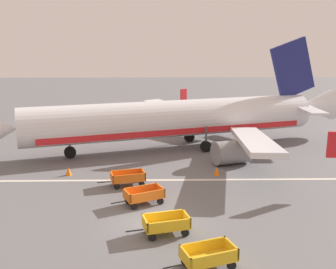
{
  "coord_description": "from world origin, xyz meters",
  "views": [
    {
      "loc": [
        0.46,
        -21.49,
        10.31
      ],
      "look_at": [
        1.08,
        11.4,
        2.8
      ],
      "focal_mm": 41.52,
      "sensor_mm": 36.0,
      "label": 1
    }
  ],
  "objects_px": {
    "baggage_cart_second_in_row": "(166,224)",
    "baggage_cart_fourth_in_row": "(128,178)",
    "airplane": "(184,119)",
    "traffic_cone_mid_apron": "(69,171)",
    "baggage_cart_third_in_row": "(144,195)",
    "baggage_cart_nearest": "(208,256)",
    "traffic_cone_near_plane": "(217,171)"
  },
  "relations": [
    {
      "from": "baggage_cart_second_in_row",
      "to": "baggage_cart_fourth_in_row",
      "type": "bearing_deg",
      "value": 109.54
    },
    {
      "from": "airplane",
      "to": "traffic_cone_mid_apron",
      "type": "xyz_separation_m",
      "value": [
        -9.96,
        -8.59,
        -2.72
      ]
    },
    {
      "from": "baggage_cart_second_in_row",
      "to": "baggage_cart_third_in_row",
      "type": "relative_size",
      "value": 1.03
    },
    {
      "from": "airplane",
      "to": "baggage_cart_nearest",
      "type": "distance_m",
      "value": 22.51
    },
    {
      "from": "baggage_cart_nearest",
      "to": "traffic_cone_mid_apron",
      "type": "distance_m",
      "value": 16.91
    },
    {
      "from": "baggage_cart_second_in_row",
      "to": "traffic_cone_near_plane",
      "type": "xyz_separation_m",
      "value": [
        4.31,
        10.17,
        -0.26
      ]
    },
    {
      "from": "traffic_cone_mid_apron",
      "to": "baggage_cart_third_in_row",
      "type": "bearing_deg",
      "value": -43.41
    },
    {
      "from": "airplane",
      "to": "traffic_cone_near_plane",
      "type": "bearing_deg",
      "value": -76.11
    },
    {
      "from": "airplane",
      "to": "baggage_cart_third_in_row",
      "type": "height_order",
      "value": "airplane"
    },
    {
      "from": "baggage_cart_third_in_row",
      "to": "traffic_cone_mid_apron",
      "type": "relative_size",
      "value": 5.24
    },
    {
      "from": "baggage_cart_second_in_row",
      "to": "traffic_cone_mid_apron",
      "type": "distance_m",
      "value": 12.98
    },
    {
      "from": "baggage_cart_second_in_row",
      "to": "traffic_cone_near_plane",
      "type": "distance_m",
      "value": 11.05
    },
    {
      "from": "airplane",
      "to": "baggage_cart_second_in_row",
      "type": "xyz_separation_m",
      "value": [
        -2.14,
        -18.94,
        -2.45
      ]
    },
    {
      "from": "traffic_cone_mid_apron",
      "to": "airplane",
      "type": "bearing_deg",
      "value": 40.75
    },
    {
      "from": "baggage_cart_third_in_row",
      "to": "baggage_cart_second_in_row",
      "type": "bearing_deg",
      "value": -71.72
    },
    {
      "from": "baggage_cart_second_in_row",
      "to": "baggage_cart_third_in_row",
      "type": "bearing_deg",
      "value": 108.28
    },
    {
      "from": "baggage_cart_third_in_row",
      "to": "baggage_cart_fourth_in_row",
      "type": "bearing_deg",
      "value": 111.03
    },
    {
      "from": "traffic_cone_mid_apron",
      "to": "baggage_cart_fourth_in_row",
      "type": "bearing_deg",
      "value": -26.5
    },
    {
      "from": "baggage_cart_nearest",
      "to": "baggage_cart_third_in_row",
      "type": "height_order",
      "value": "same"
    },
    {
      "from": "baggage_cart_nearest",
      "to": "traffic_cone_mid_apron",
      "type": "height_order",
      "value": "baggage_cart_nearest"
    },
    {
      "from": "airplane",
      "to": "traffic_cone_near_plane",
      "type": "xyz_separation_m",
      "value": [
        2.17,
        -8.76,
        -2.71
      ]
    },
    {
      "from": "baggage_cart_nearest",
      "to": "baggage_cart_third_in_row",
      "type": "relative_size",
      "value": 1.02
    },
    {
      "from": "baggage_cart_nearest",
      "to": "baggage_cart_second_in_row",
      "type": "xyz_separation_m",
      "value": [
        -1.96,
        3.44,
        0.0
      ]
    },
    {
      "from": "airplane",
      "to": "baggage_cart_fourth_in_row",
      "type": "relative_size",
      "value": 10.15
    },
    {
      "from": "airplane",
      "to": "baggage_cart_third_in_row",
      "type": "relative_size",
      "value": 10.42
    },
    {
      "from": "baggage_cart_nearest",
      "to": "baggage_cart_fourth_in_row",
      "type": "distance_m",
      "value": 12.23
    },
    {
      "from": "airplane",
      "to": "baggage_cart_third_in_row",
      "type": "bearing_deg",
      "value": -103.66
    },
    {
      "from": "baggage_cart_nearest",
      "to": "baggage_cart_second_in_row",
      "type": "bearing_deg",
      "value": 119.74
    },
    {
      "from": "baggage_cart_fourth_in_row",
      "to": "traffic_cone_mid_apron",
      "type": "height_order",
      "value": "baggage_cart_fourth_in_row"
    },
    {
      "from": "baggage_cart_nearest",
      "to": "baggage_cart_fourth_in_row",
      "type": "height_order",
      "value": "same"
    },
    {
      "from": "baggage_cart_fourth_in_row",
      "to": "traffic_cone_near_plane",
      "type": "relative_size",
      "value": 5.24
    },
    {
      "from": "traffic_cone_mid_apron",
      "to": "traffic_cone_near_plane",
      "type": "bearing_deg",
      "value": -0.83
    }
  ]
}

